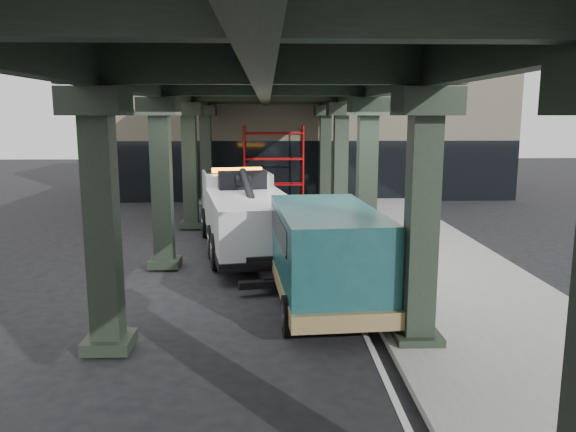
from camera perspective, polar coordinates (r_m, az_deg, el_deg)
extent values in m
plane|color=black|center=(15.05, -0.78, -7.22)|extent=(90.00, 90.00, 0.00)
cube|color=gray|center=(17.62, 13.90, -4.68)|extent=(5.00, 40.00, 0.15)
cube|color=silver|center=(17.09, 4.79, -5.11)|extent=(0.12, 38.00, 0.01)
cube|color=black|center=(10.95, 13.41, -0.63)|extent=(0.55, 0.55, 5.00)
cube|color=black|center=(10.77, 13.91, 11.22)|extent=(1.10, 1.10, 0.50)
cube|color=black|center=(11.60, 12.93, -11.97)|extent=(0.90, 0.90, 0.24)
cube|color=black|center=(16.74, 7.98, 3.21)|extent=(0.55, 0.55, 5.00)
cube|color=black|center=(16.62, 8.18, 10.94)|extent=(1.10, 1.10, 0.50)
cube|color=black|center=(17.17, 7.79, -4.49)|extent=(0.90, 0.90, 0.24)
cube|color=black|center=(22.64, 5.35, 5.06)|extent=(0.55, 0.55, 5.00)
cube|color=black|center=(22.55, 5.45, 10.77)|extent=(1.10, 1.10, 0.50)
cube|color=black|center=(22.96, 5.26, -0.71)|extent=(0.90, 0.90, 0.24)
cube|color=black|center=(28.58, 3.80, 6.14)|extent=(0.55, 0.55, 5.00)
cube|color=black|center=(28.51, 3.86, 10.66)|extent=(1.10, 1.10, 0.50)
cube|color=black|center=(28.83, 3.75, 1.54)|extent=(0.90, 0.90, 0.24)
cube|color=black|center=(10.99, -18.33, -0.83)|extent=(0.55, 0.55, 5.00)
cube|color=black|center=(10.81, -19.01, 10.96)|extent=(1.10, 1.10, 0.50)
cube|color=black|center=(11.64, -17.68, -12.11)|extent=(0.90, 0.90, 0.24)
cube|color=black|center=(16.77, -12.68, 3.08)|extent=(0.55, 0.55, 5.00)
cube|color=black|center=(16.65, -12.98, 10.78)|extent=(1.10, 1.10, 0.50)
cube|color=black|center=(17.20, -12.38, -4.61)|extent=(0.90, 0.90, 0.24)
cube|color=black|center=(22.66, -9.93, 4.96)|extent=(0.55, 0.55, 5.00)
cube|color=black|center=(22.57, -10.11, 10.66)|extent=(1.10, 1.10, 0.50)
cube|color=black|center=(22.98, -9.75, -0.81)|extent=(0.90, 0.90, 0.24)
cube|color=black|center=(28.60, -8.31, 6.06)|extent=(0.55, 0.55, 5.00)
cube|color=black|center=(28.53, -8.43, 10.57)|extent=(1.10, 1.10, 0.50)
cube|color=black|center=(28.85, -8.19, 1.46)|extent=(0.90, 0.90, 0.24)
cube|color=black|center=(16.65, 8.25, 13.69)|extent=(0.35, 32.00, 1.10)
cube|color=black|center=(16.68, -13.10, 13.53)|extent=(0.35, 32.00, 1.10)
cube|color=black|center=(16.39, -2.44, 13.84)|extent=(0.35, 32.00, 1.10)
cube|color=black|center=(16.45, -2.46, 16.27)|extent=(7.40, 32.00, 0.30)
cube|color=#C6B793|center=(34.44, 1.80, 9.34)|extent=(22.00, 10.00, 8.00)
cylinder|color=red|center=(29.39, -4.40, 5.27)|extent=(0.08, 0.08, 4.00)
cylinder|color=red|center=(28.59, -4.46, 5.13)|extent=(0.08, 0.08, 4.00)
cylinder|color=red|center=(29.42, 1.47, 5.30)|extent=(0.08, 0.08, 4.00)
cylinder|color=red|center=(28.63, 1.57, 5.16)|extent=(0.08, 0.08, 4.00)
cylinder|color=red|center=(29.47, -1.45, 3.35)|extent=(3.00, 0.08, 0.08)
cylinder|color=red|center=(29.34, -1.46, 5.87)|extent=(3.00, 0.08, 0.08)
cylinder|color=red|center=(29.27, -1.48, 8.41)|extent=(3.00, 0.08, 0.08)
cube|color=black|center=(18.45, -4.25, -1.74)|extent=(2.27, 7.58, 0.25)
cube|color=silver|center=(20.80, -5.23, 1.99)|extent=(2.73, 2.77, 1.80)
cube|color=silver|center=(21.90, -5.53, 1.07)|extent=(2.44, 1.09, 0.90)
cube|color=black|center=(20.98, -5.33, 3.44)|extent=(2.39, 1.66, 0.85)
cube|color=silver|center=(17.20, -3.77, -0.39)|extent=(3.22, 5.35, 1.40)
cube|color=orange|center=(20.48, -5.21, 4.68)|extent=(1.83, 0.58, 0.16)
cube|color=black|center=(19.02, -4.66, 3.67)|extent=(1.68, 0.87, 0.60)
cylinder|color=black|center=(17.27, -3.89, 2.18)|extent=(0.83, 3.49, 1.34)
cube|color=black|center=(14.97, -2.32, -5.92)|extent=(0.54, 1.43, 0.18)
cube|color=black|center=(14.32, -1.85, -6.88)|extent=(1.62, 0.52, 0.18)
cylinder|color=black|center=(21.16, -8.25, -0.69)|extent=(0.53, 1.15, 1.10)
cylinder|color=silver|center=(21.16, -8.25, -0.69)|extent=(0.49, 0.66, 0.61)
cylinder|color=black|center=(21.41, -2.35, -0.46)|extent=(0.53, 1.15, 1.10)
cylinder|color=silver|center=(21.41, -2.35, -0.46)|extent=(0.49, 0.66, 0.61)
cylinder|color=black|center=(17.93, -7.55, -2.64)|extent=(0.53, 1.15, 1.10)
cylinder|color=silver|center=(17.93, -7.55, -2.64)|extent=(0.49, 0.66, 0.61)
cylinder|color=black|center=(18.22, -0.62, -2.34)|extent=(0.53, 1.15, 1.10)
cylinder|color=silver|center=(18.22, -0.62, -2.34)|extent=(0.49, 0.66, 0.61)
cylinder|color=black|center=(16.66, -7.20, -3.61)|extent=(0.53, 1.15, 1.10)
cylinder|color=silver|center=(16.66, -7.20, -3.61)|extent=(0.49, 0.66, 0.61)
cylinder|color=black|center=(16.98, 0.25, -3.27)|extent=(0.53, 1.15, 1.10)
cylinder|color=silver|center=(16.98, 0.25, -3.27)|extent=(0.49, 0.66, 0.61)
cube|color=#123F41|center=(15.88, 2.07, -2.63)|extent=(2.20, 1.29, 0.93)
cube|color=#123F41|center=(13.06, 3.91, -3.60)|extent=(2.51, 4.80, 2.02)
cube|color=olive|center=(13.67, 3.56, -6.56)|extent=(2.64, 5.94, 0.36)
cube|color=black|center=(15.32, 2.32, 0.05)|extent=(2.04, 0.59, 0.86)
cube|color=black|center=(13.24, 3.70, -1.11)|extent=(2.47, 3.88, 0.57)
cube|color=silver|center=(16.50, 1.79, -3.61)|extent=(2.07, 0.28, 0.31)
cylinder|color=black|center=(15.85, -1.62, -4.69)|extent=(0.35, 0.89, 0.87)
cylinder|color=silver|center=(15.85, -1.62, -4.69)|extent=(0.37, 0.50, 0.48)
cylinder|color=black|center=(16.14, 5.73, -4.46)|extent=(0.35, 0.89, 0.87)
cylinder|color=silver|center=(16.14, 5.73, -4.46)|extent=(0.37, 0.50, 0.48)
cylinder|color=black|center=(11.72, 0.17, -10.12)|extent=(0.35, 0.89, 0.87)
cylinder|color=silver|center=(11.72, 0.17, -10.12)|extent=(0.37, 0.50, 0.48)
cylinder|color=black|center=(12.12, 10.07, -9.59)|extent=(0.35, 0.89, 0.87)
cylinder|color=silver|center=(12.12, 10.07, -9.59)|extent=(0.37, 0.50, 0.48)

